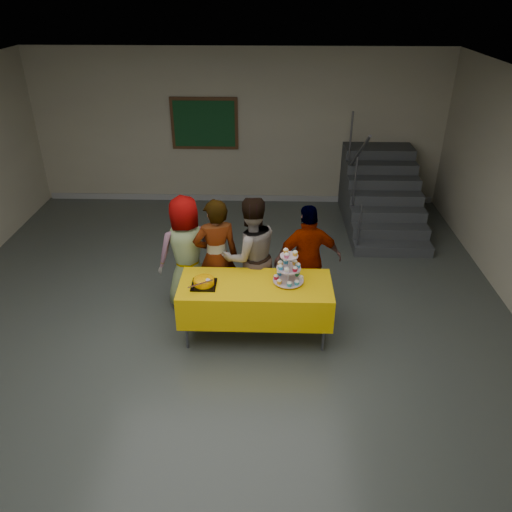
{
  "coord_description": "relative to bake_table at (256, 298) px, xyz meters",
  "views": [
    {
      "loc": [
        0.64,
        -4.68,
        4.02
      ],
      "look_at": [
        0.48,
        0.7,
        1.05
      ],
      "focal_mm": 35.0,
      "sensor_mm": 36.0,
      "label": 1
    }
  ],
  "objects": [
    {
      "name": "staircase",
      "position": [
        2.22,
        3.63,
        -0.07
      ],
      "size": [
        1.3,
        2.4,
        2.04
      ],
      "color": "#424447",
      "rests_on": "ground"
    },
    {
      "name": "schoolchild_b",
      "position": [
        -0.53,
        0.55,
        0.27
      ],
      "size": [
        0.69,
        0.55,
        1.65
      ],
      "primitive_type": "imported",
      "rotation": [
        0.0,
        0.0,
        3.44
      ],
      "color": "slate",
      "rests_on": "ground"
    },
    {
      "name": "schoolchild_d",
      "position": [
        0.68,
        0.6,
        0.22
      ],
      "size": [
        0.96,
        0.53,
        1.55
      ],
      "primitive_type": "imported",
      "rotation": [
        0.0,
        0.0,
        3.32
      ],
      "color": "slate",
      "rests_on": "ground"
    },
    {
      "name": "noticeboard",
      "position": [
        -1.13,
        4.47,
        1.04
      ],
      "size": [
        1.3,
        0.05,
        1.0
      ],
      "color": "#472B16",
      "rests_on": "ground"
    },
    {
      "name": "bear_cake",
      "position": [
        -0.63,
        -0.05,
        0.27
      ],
      "size": [
        0.32,
        0.36,
        0.12
      ],
      "color": "black",
      "rests_on": "bake_table"
    },
    {
      "name": "bake_table",
      "position": [
        0.0,
        0.0,
        0.0
      ],
      "size": [
        1.88,
        0.78,
        0.77
      ],
      "color": "#595960",
      "rests_on": "ground"
    },
    {
      "name": "schoolchild_c",
      "position": [
        -0.09,
        0.61,
        0.27
      ],
      "size": [
        0.98,
        0.88,
        1.65
      ],
      "primitive_type": "imported",
      "rotation": [
        0.0,
        0.0,
        3.52
      ],
      "color": "slate",
      "rests_on": "ground"
    },
    {
      "name": "cupcake_stand",
      "position": [
        0.4,
        0.05,
        0.38
      ],
      "size": [
        0.38,
        0.38,
        0.44
      ],
      "color": "silver",
      "rests_on": "bake_table"
    },
    {
      "name": "room_shell",
      "position": [
        -0.48,
        -0.48,
        1.57
      ],
      "size": [
        10.0,
        10.04,
        3.02
      ],
      "color": "#4C514C",
      "rests_on": "ground"
    },
    {
      "name": "schoolchild_a",
      "position": [
        -0.95,
        0.71,
        0.25
      ],
      "size": [
        0.92,
        0.79,
        1.6
      ],
      "primitive_type": "imported",
      "rotation": [
        0.0,
        0.0,
        3.56
      ],
      "color": "slate",
      "rests_on": "ground"
    }
  ]
}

